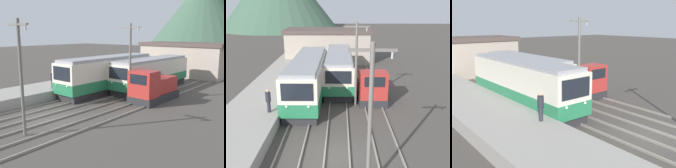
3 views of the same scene
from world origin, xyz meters
TOP-DOWN VIEW (x-y plane):
  - ground_plane at (0.00, 0.00)m, footprint 200.00×200.00m
  - platform_left at (-6.25, 0.00)m, footprint 4.50×54.00m
  - track_left at (-2.60, 0.00)m, footprint 1.54×60.00m
  - track_center at (0.20, 0.00)m, footprint 1.54×60.00m
  - commuter_train_left at (-2.60, 9.97)m, footprint 2.84×12.72m
  - commuter_train_center at (0.20, 14.15)m, footprint 2.84×12.02m
  - shunting_locomotive at (3.20, 9.62)m, footprint 2.40×5.46m
  - catenary_mast_mid at (1.71, 8.07)m, footprint 2.00×0.20m
  - person_on_platform at (-4.80, 4.30)m, footprint 0.38×0.38m
  - station_building at (-1.46, 26.00)m, footprint 12.60×6.30m

SIDE VIEW (x-z plane):
  - ground_plane at x=0.00m, z-range 0.00..0.00m
  - track_left at x=-2.60m, z-range 0.00..0.14m
  - track_center at x=0.20m, z-range 0.00..0.14m
  - platform_left at x=-6.25m, z-range 0.00..0.93m
  - shunting_locomotive at x=3.20m, z-range -0.29..2.71m
  - commuter_train_center at x=0.20m, z-range -0.12..3.37m
  - commuter_train_left at x=-2.60m, z-range -0.14..3.67m
  - person_on_platform at x=-4.80m, z-range 1.01..2.75m
  - station_building at x=-1.46m, z-range 0.02..4.86m
  - catenary_mast_mid at x=1.71m, z-range 0.32..7.39m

